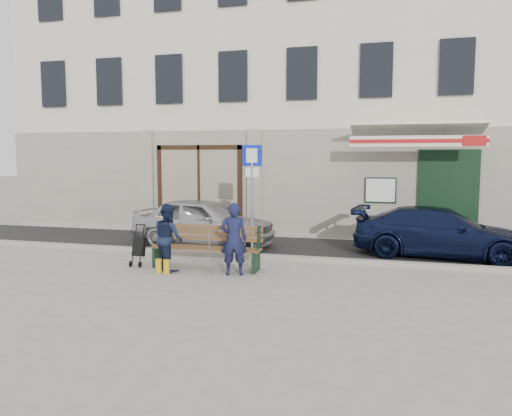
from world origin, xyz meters
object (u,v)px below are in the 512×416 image
at_px(bench, 204,248).
at_px(man, 234,239).
at_px(car_navy, 441,232).
at_px(woman, 168,237).
at_px(stroller, 139,248).
at_px(parking_sign, 252,182).
at_px(car_silver, 204,222).

distance_m(bench, man, 0.93).
bearing_deg(car_navy, woman, 123.88).
distance_m(man, stroller, 2.34).
height_order(parking_sign, man, parking_sign).
bearing_deg(man, woman, -15.45).
bearing_deg(woman, car_navy, -110.91).
xyz_separation_m(car_navy, bench, (-5.04, -2.63, -0.14)).
xyz_separation_m(bench, stroller, (-1.50, -0.10, -0.06)).
relative_size(car_navy, parking_sign, 1.54).
bearing_deg(bench, parking_sign, 65.84).
relative_size(parking_sign, stroller, 2.95).
bearing_deg(woman, man, -139.07).
relative_size(bench, woman, 1.68).
bearing_deg(bench, car_silver, 111.37).
xyz_separation_m(man, stroller, (-2.30, 0.28, -0.34)).
distance_m(parking_sign, bench, 2.10).
relative_size(woman, stroller, 1.57).
bearing_deg(car_navy, car_silver, 97.25).
relative_size(car_navy, woman, 2.88).
xyz_separation_m(car_silver, woman, (0.32, -2.88, 0.06)).
height_order(bench, man, man).
distance_m(car_navy, woman, 6.44).
xyz_separation_m(parking_sign, woman, (-1.32, -1.86, -1.08)).
xyz_separation_m(car_silver, stroller, (-0.53, -2.61, -0.26)).
relative_size(parking_sign, man, 1.80).
distance_m(woman, stroller, 0.95).
distance_m(car_silver, bench, 2.69).
xyz_separation_m(bench, man, (0.80, -0.39, 0.29)).
xyz_separation_m(parking_sign, stroller, (-2.17, -1.58, -1.40)).
height_order(car_silver, car_navy, car_silver).
bearing_deg(car_navy, parking_sign, 110.75).
height_order(woman, stroller, woman).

